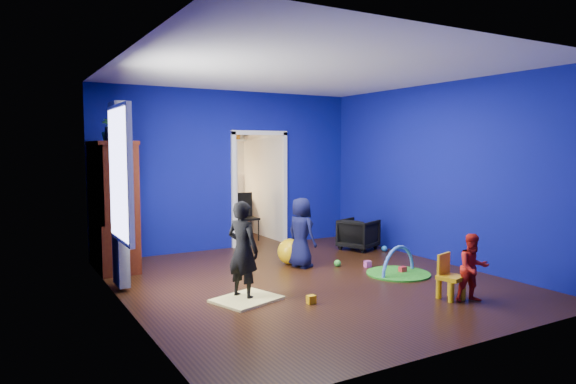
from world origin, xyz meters
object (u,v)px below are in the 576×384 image
crt_tv (116,203)px  play_mat (398,274)px  tv_armoire (113,206)px  hopper_ball (290,252)px  folding_chair (247,218)px  study_desk (228,216)px  vase (115,133)px  child_black (243,250)px  child_navy (301,233)px  kid_chair (451,279)px  armchair (358,234)px  toddler_red (473,268)px

crt_tv → play_mat: (3.51, -2.43, -1.01)m
tv_armoire → hopper_ball: (2.50, -1.06, -0.77)m
play_mat → folding_chair: folding_chair is taller
hopper_ball → study_desk: 3.26m
vase → play_mat: 4.62m
vase → study_desk: size_ratio=0.25×
child_black → hopper_ball: bearing=-73.5°
child_navy → hopper_ball: size_ratio=2.65×
kid_chair → folding_chair: bearing=80.6°
play_mat → folding_chair: 3.74m
vase → hopper_ball: bearing=-17.0°
armchair → vase: bearing=62.8°
child_black → kid_chair: bearing=-146.5°
play_mat → child_navy: bearing=131.7°
vase → tv_armoire: 1.13m
folding_chair → study_desk: bearing=90.0°
play_mat → hopper_ball: bearing=127.4°
tv_armoire → hopper_ball: tv_armoire is taller
armchair → crt_tv: crt_tv is taller
vase → study_desk: bearing=41.2°
child_black → kid_chair: 2.59m
tv_armoire → kid_chair: tv_armoire is taller
folding_chair → armchair: bearing=-53.4°
vase → play_mat: (3.55, -2.13, -2.06)m
toddler_red → tv_armoire: size_ratio=0.42×
hopper_ball → kid_chair: bearing=-73.7°
tv_armoire → hopper_ball: bearing=-23.1°
child_black → crt_tv: (-1.02, 2.39, 0.41)m
child_black → vase: 2.76m
crt_tv → child_navy: bearing=-27.6°
armchair → vase: (-4.19, 0.34, 1.79)m
armchair → child_black: size_ratio=0.51×
child_navy → tv_armoire: 2.90m
armchair → play_mat: 1.92m
hopper_ball → child_black: bearing=-137.5°
play_mat → folding_chair: (-0.73, 3.65, 0.45)m
child_navy → folding_chair: (0.27, 2.53, -0.08)m
child_navy → toddler_red: size_ratio=1.31×
child_navy → play_mat: size_ratio=1.17×
crt_tv → tv_armoire: bearing=180.0°
tv_armoire → crt_tv: 0.06m
crt_tv → kid_chair: size_ratio=1.40×
play_mat → armchair: bearing=70.2°
child_black → vase: bearing=0.9°
child_navy → hopper_ball: (-0.05, 0.25, -0.34)m
study_desk → tv_armoire: bearing=-142.4°
toddler_red → crt_tv: crt_tv is taller
vase → study_desk: (2.82, 2.47, -1.69)m
kid_chair → study_desk: (-0.45, 5.86, 0.12)m
study_desk → child_black: bearing=-111.1°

